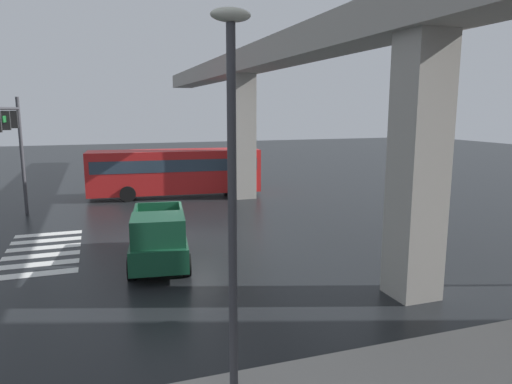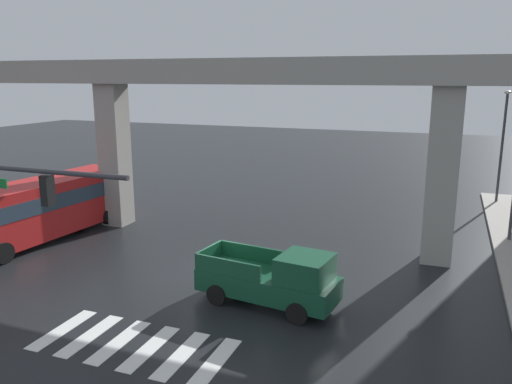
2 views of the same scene
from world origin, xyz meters
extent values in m
plane|color=black|center=(0.00, 0.00, 0.00)|extent=(120.00, 120.00, 0.00)
cube|color=silver|center=(-2.75, -5.96, 0.01)|extent=(0.55, 2.80, 0.01)
cube|color=silver|center=(-1.65, -5.96, 0.01)|extent=(0.55, 2.80, 0.01)
cube|color=silver|center=(-0.55, -5.96, 0.01)|extent=(0.55, 2.80, 0.01)
cube|color=silver|center=(0.55, -5.96, 0.01)|extent=(0.55, 2.80, 0.01)
cube|color=silver|center=(1.65, -5.96, 0.01)|extent=(0.55, 2.80, 0.01)
cube|color=silver|center=(2.75, -5.96, 0.01)|extent=(0.55, 2.80, 0.01)
cube|color=#9E9991|center=(0.00, 5.06, 8.32)|extent=(58.63, 1.91, 1.20)
cube|color=#9E9991|center=(-8.44, 5.06, 3.86)|extent=(1.30, 1.30, 7.72)
cube|color=#9E9991|center=(8.44, 5.06, 3.86)|extent=(1.30, 1.30, 7.72)
cube|color=#14472D|center=(2.86, -1.74, 0.78)|extent=(5.31, 2.55, 0.80)
cube|color=#14472D|center=(4.30, -1.93, 1.63)|extent=(1.91, 1.96, 0.90)
cube|color=#3F5160|center=(4.76, -2.00, 1.63)|extent=(0.32, 1.67, 0.77)
cube|color=#14472D|center=(1.84, -0.73, 1.48)|extent=(2.64, 0.45, 0.60)
cube|color=#14472D|center=(1.61, -2.46, 1.48)|extent=(2.64, 0.45, 0.60)
cube|color=#14472D|center=(0.38, -1.42, 1.48)|extent=(0.33, 1.75, 0.60)
cylinder|color=black|center=(4.55, -1.06, 0.38)|extent=(0.79, 0.38, 0.76)
cylinder|color=black|center=(4.31, -2.85, 0.38)|extent=(0.79, 0.38, 0.76)
cylinder|color=black|center=(1.41, -0.64, 0.38)|extent=(0.79, 0.38, 0.76)
cylinder|color=black|center=(1.18, -2.43, 0.38)|extent=(0.79, 0.38, 0.76)
cube|color=red|center=(-10.36, 1.04, 1.64)|extent=(3.49, 10.98, 2.70)
cube|color=#2D3D4C|center=(-10.36, 1.04, 2.11)|extent=(3.48, 10.45, 0.76)
cube|color=#2D3D4C|center=(-9.87, 6.37, 1.98)|extent=(2.25, 0.29, 1.49)
cylinder|color=black|center=(-11.23, 4.91, 0.48)|extent=(0.44, 0.99, 0.96)
cylinder|color=black|center=(-8.79, 4.69, 0.48)|extent=(0.44, 0.99, 0.96)
cylinder|color=black|center=(-11.86, -1.81, 0.48)|extent=(0.44, 0.99, 0.96)
cylinder|color=black|center=(-9.42, -2.03, 0.48)|extent=(0.44, 0.99, 0.96)
cylinder|color=#38383D|center=(-7.46, -7.40, 3.10)|extent=(0.18, 0.18, 6.20)
cylinder|color=#38383D|center=(-3.16, -7.40, 5.60)|extent=(8.60, 0.14, 0.14)
cube|color=black|center=(-5.86, -7.40, 5.08)|extent=(0.24, 0.32, 0.84)
sphere|color=red|center=(-5.86, -7.40, 5.34)|extent=(0.17, 0.17, 0.17)
cube|color=black|center=(-3.66, -7.40, 5.08)|extent=(0.24, 0.32, 0.84)
sphere|color=red|center=(-3.66, -7.40, 5.34)|extent=(0.17, 0.17, 0.17)
cube|color=#19722D|center=(-3.45, -7.40, 5.15)|extent=(1.10, 0.04, 0.28)
cylinder|color=#38383D|center=(11.77, -1.51, 3.50)|extent=(0.16, 0.16, 7.00)
ellipsoid|color=beige|center=(11.77, -1.51, 7.12)|extent=(0.44, 0.70, 0.24)
camera|label=1|loc=(19.64, -3.77, 5.57)|focal=32.85mm
camera|label=2|loc=(8.57, -17.93, 8.09)|focal=35.71mm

